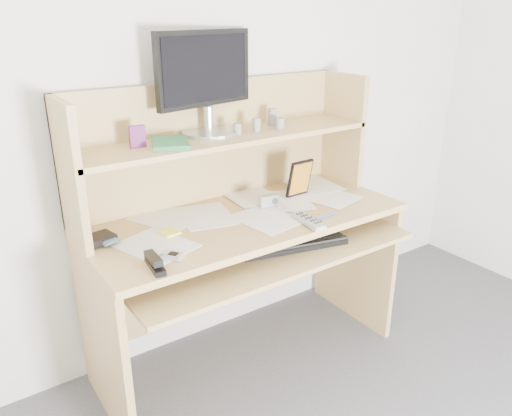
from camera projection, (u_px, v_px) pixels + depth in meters
back_wall at (207, 91)px, 2.24m from camera, size 3.60×0.04×2.50m
desk at (237, 222)px, 2.26m from camera, size 1.40×0.70×1.30m
paper_clutter at (247, 215)px, 2.18m from camera, size 1.32×0.54×0.01m
keyboard at (291, 242)px, 2.13m from camera, size 0.50×0.27×0.03m
tv_remote at (309, 221)px, 2.09m from camera, size 0.08×0.20×0.02m
flip_phone at (172, 254)px, 1.80m from camera, size 0.08×0.09×0.02m
stapler at (155, 262)px, 1.72m from camera, size 0.05×0.14×0.04m
wallet at (100, 239)px, 1.92m from camera, size 0.12×0.11×0.03m
sticky_note_pad at (169, 233)px, 2.00m from camera, size 0.08×0.08×0.01m
digital_camera at (268, 201)px, 2.27m from camera, size 0.09×0.05×0.05m
game_case at (300, 178)px, 2.37m from camera, size 0.13×0.02×0.18m
blue_pen at (325, 217)px, 2.15m from camera, size 0.12×0.02×0.01m
card_box at (137, 137)px, 1.96m from camera, size 0.06×0.02×0.09m
shelf_book at (170, 143)px, 2.00m from camera, size 0.20×0.23×0.02m
chip_stack_a at (237, 129)px, 2.17m from camera, size 0.05×0.05×0.05m
chip_stack_b at (257, 125)px, 2.22m from camera, size 0.05×0.05×0.06m
chip_stack_c at (280, 124)px, 2.27m from camera, size 0.05×0.05×0.05m
chip_stack_d at (273, 117)px, 2.33m from camera, size 0.06×0.06×0.08m
monitor at (206, 80)px, 2.12m from camera, size 0.50×0.25×0.43m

